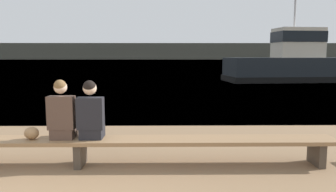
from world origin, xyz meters
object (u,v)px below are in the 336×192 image
object	(u,v)px
tugboat_red	(292,65)
person_left	(62,113)
bench_main	(80,143)
shopping_bag	(32,133)
person_right	(91,113)

from	to	relation	value
tugboat_red	person_left	bearing A→B (deg)	143.31
bench_main	shopping_bag	world-z (taller)	shopping_bag
bench_main	tugboat_red	bearing A→B (deg)	59.56
person_left	person_right	xyz separation A→B (m)	(0.48, -0.00, 0.00)
bench_main	person_right	bearing A→B (deg)	0.94
bench_main	shopping_bag	bearing A→B (deg)	-178.74
bench_main	person_right	xyz separation A→B (m)	(0.19, 0.00, 0.51)
shopping_bag	person_right	bearing A→B (deg)	1.20
tugboat_red	person_right	bearing A→B (deg)	144.45
person_right	shopping_bag	world-z (taller)	person_right
bench_main	tugboat_red	size ratio (longest dim) A/B	0.90
person_left	tugboat_red	size ratio (longest dim) A/B	0.10
person_right	tugboat_red	xyz separation A→B (m)	(10.42, 18.07, 0.28)
person_right	shopping_bag	size ratio (longest dim) A/B	4.11
bench_main	person_left	size ratio (longest dim) A/B	8.63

